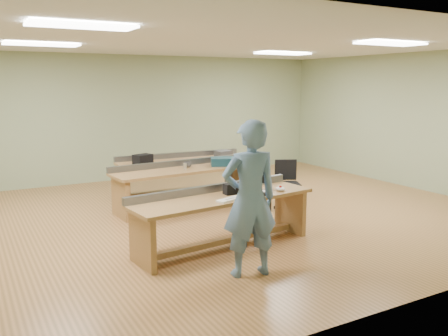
{
  "coord_description": "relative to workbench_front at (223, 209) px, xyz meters",
  "views": [
    {
      "loc": [
        -3.81,
        -7.18,
        2.32
      ],
      "look_at": [
        -0.15,
        -0.6,
        0.97
      ],
      "focal_mm": 38.0,
      "sensor_mm": 36.0,
      "label": 1
    }
  ],
  "objects": [
    {
      "name": "trackball_mouse",
      "position": [
        0.91,
        -0.13,
        0.23
      ],
      "size": [
        0.18,
        0.19,
        0.07
      ],
      "primitive_type": "ellipsoid",
      "rotation": [
        0.0,
        0.0,
        -0.34
      ],
      "color": "white",
      "rests_on": "workbench_front"
    },
    {
      "name": "laptop_base",
      "position": [
        0.49,
        -0.12,
        0.21
      ],
      "size": [
        0.42,
        0.39,
        0.04
      ],
      "primitive_type": "cube",
      "rotation": [
        0.0,
        0.0,
        -0.45
      ],
      "color": "black",
      "rests_on": "workbench_front"
    },
    {
      "name": "floor",
      "position": [
        0.65,
        1.47,
        -0.55
      ],
      "size": [
        10.0,
        10.0,
        0.0
      ],
      "primitive_type": "plane",
      "color": "#A46E3E",
      "rests_on": "ground"
    },
    {
      "name": "fluor_panels",
      "position": [
        0.65,
        1.47,
        2.42
      ],
      "size": [
        6.2,
        3.5,
        0.03
      ],
      "color": "white",
      "rests_on": "ceiling"
    },
    {
      "name": "mug",
      "position": [
        0.56,
        2.37,
        0.25
      ],
      "size": [
        0.15,
        0.15,
        0.11
      ],
      "primitive_type": "imported",
      "rotation": [
        0.0,
        0.0,
        0.09
      ],
      "color": "#3A3A3D",
      "rests_on": "workbench_mid"
    },
    {
      "name": "workbench_front",
      "position": [
        0.0,
        0.0,
        0.0
      ],
      "size": [
        2.82,
        1.04,
        0.86
      ],
      "rotation": [
        0.0,
        0.0,
        0.11
      ],
      "color": "#B0784A",
      "rests_on": "floor"
    },
    {
      "name": "workbench_mid",
      "position": [
        0.51,
        2.3,
        0.0
      ],
      "size": [
        2.96,
        0.99,
        0.86
      ],
      "rotation": [
        0.0,
        0.0,
        0.08
      ],
      "color": "#B0784A",
      "rests_on": "floor"
    },
    {
      "name": "storage_box_back",
      "position": [
        -0.08,
        3.11,
        0.29
      ],
      "size": [
        0.4,
        0.34,
        0.2
      ],
      "primitive_type": "cube",
      "rotation": [
        0.0,
        0.0,
        0.33
      ],
      "color": "black",
      "rests_on": "workbench_back"
    },
    {
      "name": "tray_back",
      "position": [
        1.78,
        3.2,
        0.26
      ],
      "size": [
        0.36,
        0.28,
        0.13
      ],
      "primitive_type": "cube",
      "rotation": [
        0.0,
        0.0,
        0.13
      ],
      "color": "#3A3A3D",
      "rests_on": "workbench_back"
    },
    {
      "name": "drinks_can",
      "position": [
        0.42,
        2.21,
        0.25
      ],
      "size": [
        0.07,
        0.07,
        0.11
      ],
      "primitive_type": "cylinder",
      "rotation": [
        0.0,
        0.0,
        -0.19
      ],
      "color": "silver",
      "rests_on": "workbench_mid"
    },
    {
      "name": "parts_bin_grey",
      "position": [
        1.45,
        2.25,
        0.26
      ],
      "size": [
        0.51,
        0.4,
        0.12
      ],
      "primitive_type": "cube",
      "rotation": [
        0.0,
        0.0,
        -0.26
      ],
      "color": "#3A3A3D",
      "rests_on": "workbench_mid"
    },
    {
      "name": "parts_bin_teal",
      "position": [
        1.22,
        2.22,
        0.27
      ],
      "size": [
        0.54,
        0.49,
        0.16
      ],
      "primitive_type": "cube",
      "rotation": [
        0.0,
        0.0,
        -0.43
      ],
      "color": "#153947",
      "rests_on": "workbench_mid"
    },
    {
      "name": "task_chair",
      "position": [
        2.07,
        1.26,
        -0.22
      ],
      "size": [
        0.65,
        0.65,
        0.91
      ],
      "rotation": [
        0.0,
        0.0,
        -0.43
      ],
      "color": "black",
      "rests_on": "floor"
    },
    {
      "name": "ceiling",
      "position": [
        0.65,
        1.47,
        2.45
      ],
      "size": [
        10.0,
        10.0,
        0.0
      ],
      "primitive_type": "plane",
      "color": "silver",
      "rests_on": "wall_back"
    },
    {
      "name": "wall_right",
      "position": [
        5.65,
        1.47,
        0.95
      ],
      "size": [
        0.04,
        8.0,
        3.0
      ],
      "primitive_type": "cube",
      "color": "#90A17A",
      "rests_on": "floor"
    },
    {
      "name": "person",
      "position": [
        -0.21,
        -1.05,
        0.4
      ],
      "size": [
        0.76,
        0.57,
        1.91
      ],
      "primitive_type": "imported",
      "rotation": [
        0.0,
        0.0,
        2.97
      ],
      "color": "slate",
      "rests_on": "floor"
    },
    {
      "name": "workbench_back",
      "position": [
        0.87,
        3.26,
        0.0
      ],
      "size": [
        2.82,
        0.86,
        0.86
      ],
      "rotation": [
        0.0,
        0.0,
        -0.04
      ],
      "color": "#B0784A",
      "rests_on": "floor"
    },
    {
      "name": "wall_front",
      "position": [
        0.65,
        -2.53,
        0.95
      ],
      "size": [
        10.0,
        0.04,
        3.0
      ],
      "primitive_type": "cube",
      "color": "#90A17A",
      "rests_on": "floor"
    },
    {
      "name": "keyboard",
      "position": [
        -0.03,
        -0.26,
        0.21
      ],
      "size": [
        0.44,
        0.27,
        0.02
      ],
      "primitive_type": "cube",
      "rotation": [
        0.0,
        0.0,
        0.34
      ],
      "color": "silver",
      "rests_on": "workbench_front"
    },
    {
      "name": "wall_back",
      "position": [
        0.65,
        5.47,
        0.95
      ],
      "size": [
        10.0,
        0.04,
        3.0
      ],
      "primitive_type": "cube",
      "color": "#90A17A",
      "rests_on": "floor"
    },
    {
      "name": "laptop_screen",
      "position": [
        0.55,
        -0.01,
        0.46
      ],
      "size": [
        0.3,
        0.16,
        0.26
      ],
      "primitive_type": "cube",
      "rotation": [
        0.0,
        0.0,
        -0.45
      ],
      "color": "black",
      "rests_on": "laptop_base"
    },
    {
      "name": "camera_bag",
      "position": [
        0.17,
        0.04,
        0.27
      ],
      "size": [
        0.23,
        0.15,
        0.15
      ],
      "primitive_type": "cube",
      "rotation": [
        0.0,
        0.0,
        -0.03
      ],
      "color": "black",
      "rests_on": "workbench_front"
    }
  ]
}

